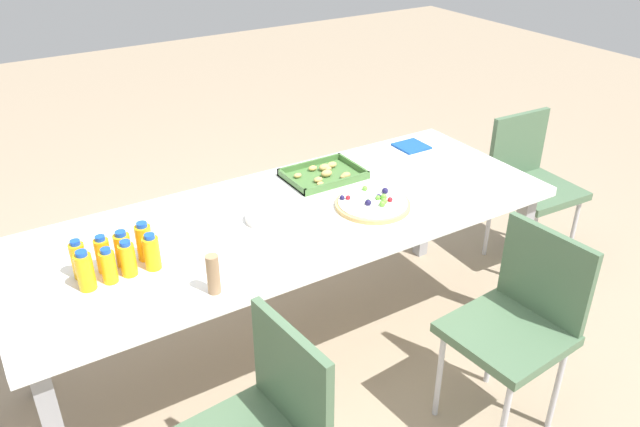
{
  "coord_description": "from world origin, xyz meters",
  "views": [
    {
      "loc": [
        -1.09,
        -2.0,
        2.0
      ],
      "look_at": [
        0.09,
        -0.1,
        0.75
      ],
      "focal_mm": 35.36,
      "sensor_mm": 36.0,
      "label": 1
    }
  ],
  "objects": [
    {
      "name": "napkin_stack",
      "position": [
        0.88,
        0.28,
        0.74
      ],
      "size": [
        0.15,
        0.15,
        0.01
      ],
      "primitive_type": "cube",
      "color": "#194CA5",
      "rests_on": "party_table"
    },
    {
      "name": "fruit_pizza",
      "position": [
        0.34,
        -0.13,
        0.75
      ],
      "size": [
        0.32,
        0.32,
        0.05
      ],
      "color": "tan",
      "rests_on": "party_table"
    },
    {
      "name": "juice_bottle_2",
      "position": [
        -0.69,
        -0.09,
        0.8
      ],
      "size": [
        0.06,
        0.06,
        0.14
      ],
      "color": "#F9AC14",
      "rests_on": "party_table"
    },
    {
      "name": "plate_stack",
      "position": [
        -0.1,
        -0.0,
        0.75
      ],
      "size": [
        0.17,
        0.17,
        0.03
      ],
      "color": "silver",
      "rests_on": "party_table"
    },
    {
      "name": "juice_bottle_1",
      "position": [
        -0.75,
        -0.1,
        0.8
      ],
      "size": [
        0.05,
        0.05,
        0.13
      ],
      "color": "#F9AB14",
      "rests_on": "party_table"
    },
    {
      "name": "party_table",
      "position": [
        0.0,
        0.0,
        0.67
      ],
      "size": [
        2.27,
        0.85,
        0.73
      ],
      "color": "white",
      "rests_on": "ground_plane"
    },
    {
      "name": "juice_bottle_5",
      "position": [
        -0.75,
        -0.02,
        0.8
      ],
      "size": [
        0.05,
        0.05,
        0.14
      ],
      "color": "#FAAC14",
      "rests_on": "party_table"
    },
    {
      "name": "chair_end",
      "position": [
        1.53,
        0.04,
        0.5
      ],
      "size": [
        0.42,
        0.42,
        0.83
      ],
      "rotation": [
        0.0,
        0.0,
        3.09
      ],
      "color": "#4C6B4C",
      "rests_on": "ground_plane"
    },
    {
      "name": "cardboard_tube",
      "position": [
        -0.48,
        -0.34,
        0.81
      ],
      "size": [
        0.04,
        0.04,
        0.14
      ],
      "primitive_type": "cylinder",
      "color": "#9E7A56",
      "rests_on": "party_table"
    },
    {
      "name": "juice_bottle_3",
      "position": [
        -0.6,
        -0.09,
        0.8
      ],
      "size": [
        0.06,
        0.06,
        0.14
      ],
      "color": "#FAAD14",
      "rests_on": "party_table"
    },
    {
      "name": "chair_near_right",
      "position": [
        0.55,
        -0.79,
        0.5
      ],
      "size": [
        0.43,
        0.43,
        0.83
      ],
      "rotation": [
        0.0,
        0.0,
        1.65
      ],
      "color": "#4C6B4C",
      "rests_on": "ground_plane"
    },
    {
      "name": "juice_bottle_0",
      "position": [
        -0.83,
        -0.1,
        0.8
      ],
      "size": [
        0.06,
        0.06,
        0.15
      ],
      "color": "#FAAF14",
      "rests_on": "party_table"
    },
    {
      "name": "juice_bottle_6",
      "position": [
        -0.68,
        -0.01,
        0.8
      ],
      "size": [
        0.06,
        0.06,
        0.14
      ],
      "color": "#FAAB14",
      "rests_on": "party_table"
    },
    {
      "name": "snack_tray",
      "position": [
        0.31,
        0.22,
        0.75
      ],
      "size": [
        0.35,
        0.26,
        0.04
      ],
      "color": "#477238",
      "rests_on": "party_table"
    },
    {
      "name": "juice_bottle_4",
      "position": [
        -0.83,
        -0.01,
        0.8
      ],
      "size": [
        0.05,
        0.05,
        0.15
      ],
      "color": "#FAAD14",
      "rests_on": "party_table"
    },
    {
      "name": "ground_plane",
      "position": [
        0.0,
        0.0,
        0.0
      ],
      "size": [
        12.0,
        12.0,
        0.0
      ],
      "primitive_type": "plane",
      "color": "gray"
    },
    {
      "name": "juice_bottle_7",
      "position": [
        -0.6,
        -0.02,
        0.81
      ],
      "size": [
        0.06,
        0.06,
        0.15
      ],
      "color": "#F8AC14",
      "rests_on": "party_table"
    }
  ]
}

